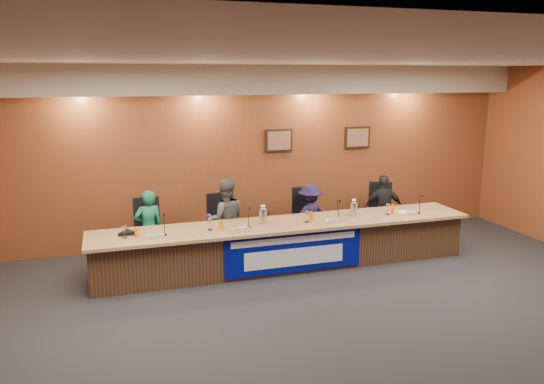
{
  "coord_description": "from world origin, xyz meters",
  "views": [
    {
      "loc": [
        -2.66,
        -5.28,
        3.03
      ],
      "look_at": [
        -0.12,
        2.75,
        1.17
      ],
      "focal_mm": 35.0,
      "sensor_mm": 36.0,
      "label": 1
    }
  ],
  "objects_px": {
    "panelist_b": "(226,219)",
    "office_chair_d": "(380,216)",
    "panelist_d": "(383,209)",
    "carafe_mid": "(263,216)",
    "office_chair_c": "(307,222)",
    "panelist_a": "(149,229)",
    "office_chair_a": "(149,236)",
    "dais_body": "(286,246)",
    "panelist_c": "(310,217)",
    "speakerphone": "(128,233)",
    "banner": "(294,252)",
    "office_chair_b": "(225,229)",
    "carafe_right": "(354,209)"
  },
  "relations": [
    {
      "from": "office_chair_a",
      "to": "carafe_mid",
      "type": "relative_size",
      "value": 1.95
    },
    {
      "from": "dais_body",
      "to": "office_chair_c",
      "type": "bearing_deg",
      "value": 49.0
    },
    {
      "from": "banner",
      "to": "office_chair_a",
      "type": "height_order",
      "value": "banner"
    },
    {
      "from": "banner",
      "to": "carafe_mid",
      "type": "distance_m",
      "value": 0.74
    },
    {
      "from": "panelist_d",
      "to": "office_chair_c",
      "type": "bearing_deg",
      "value": 9.31
    },
    {
      "from": "panelist_d",
      "to": "speakerphone",
      "type": "distance_m",
      "value": 4.61
    },
    {
      "from": "panelist_d",
      "to": "carafe_mid",
      "type": "relative_size",
      "value": 5.12
    },
    {
      "from": "office_chair_c",
      "to": "panelist_a",
      "type": "bearing_deg",
      "value": -177.92
    },
    {
      "from": "carafe_right",
      "to": "office_chair_a",
      "type": "bearing_deg",
      "value": 166.67
    },
    {
      "from": "panelist_b",
      "to": "office_chair_d",
      "type": "relative_size",
      "value": 2.84
    },
    {
      "from": "banner",
      "to": "panelist_d",
      "type": "xyz_separation_m",
      "value": [
        2.13,
        1.09,
        0.25
      ]
    },
    {
      "from": "panelist_a",
      "to": "carafe_right",
      "type": "height_order",
      "value": "panelist_a"
    },
    {
      "from": "panelist_b",
      "to": "panelist_c",
      "type": "relative_size",
      "value": 1.15
    },
    {
      "from": "banner",
      "to": "speakerphone",
      "type": "distance_m",
      "value": 2.51
    },
    {
      "from": "dais_body",
      "to": "office_chair_d",
      "type": "distance_m",
      "value": 2.27
    },
    {
      "from": "office_chair_a",
      "to": "office_chair_d",
      "type": "height_order",
      "value": "same"
    },
    {
      "from": "office_chair_b",
      "to": "carafe_mid",
      "type": "relative_size",
      "value": 1.95
    },
    {
      "from": "dais_body",
      "to": "panelist_d",
      "type": "xyz_separation_m",
      "value": [
        2.13,
        0.68,
        0.28
      ]
    },
    {
      "from": "office_chair_d",
      "to": "speakerphone",
      "type": "distance_m",
      "value": 4.63
    },
    {
      "from": "dais_body",
      "to": "panelist_a",
      "type": "bearing_deg",
      "value": 161.96
    },
    {
      "from": "panelist_c",
      "to": "panelist_a",
      "type": "bearing_deg",
      "value": -8.69
    },
    {
      "from": "panelist_d",
      "to": "office_chair_c",
      "type": "xyz_separation_m",
      "value": [
        -1.45,
        0.1,
        -0.15
      ]
    },
    {
      "from": "banner",
      "to": "panelist_b",
      "type": "relative_size",
      "value": 1.61
    },
    {
      "from": "banner",
      "to": "speakerphone",
      "type": "height_order",
      "value": "speakerphone"
    },
    {
      "from": "office_chair_d",
      "to": "office_chair_b",
      "type": "bearing_deg",
      "value": -156.41
    },
    {
      "from": "office_chair_d",
      "to": "carafe_mid",
      "type": "height_order",
      "value": "carafe_mid"
    },
    {
      "from": "panelist_a",
      "to": "office_chair_a",
      "type": "bearing_deg",
      "value": -98.18
    },
    {
      "from": "office_chair_a",
      "to": "speakerphone",
      "type": "bearing_deg",
      "value": -116.14
    },
    {
      "from": "panelist_d",
      "to": "office_chair_a",
      "type": "xyz_separation_m",
      "value": [
        -4.21,
        0.1,
        -0.15
      ]
    },
    {
      "from": "panelist_c",
      "to": "speakerphone",
      "type": "xyz_separation_m",
      "value": [
        -3.11,
        -0.63,
        0.18
      ]
    },
    {
      "from": "panelist_b",
      "to": "office_chair_c",
      "type": "distance_m",
      "value": 1.51
    },
    {
      "from": "office_chair_b",
      "to": "office_chair_d",
      "type": "relative_size",
      "value": 1.0
    },
    {
      "from": "office_chair_a",
      "to": "office_chair_b",
      "type": "distance_m",
      "value": 1.26
    },
    {
      "from": "panelist_b",
      "to": "panelist_d",
      "type": "bearing_deg",
      "value": -173.16
    },
    {
      "from": "dais_body",
      "to": "office_chair_d",
      "type": "bearing_deg",
      "value": 20.08
    },
    {
      "from": "panelist_b",
      "to": "carafe_mid",
      "type": "xyz_separation_m",
      "value": [
        0.44,
        -0.7,
        0.19
      ]
    },
    {
      "from": "office_chair_d",
      "to": "carafe_mid",
      "type": "relative_size",
      "value": 1.95
    },
    {
      "from": "banner",
      "to": "office_chair_b",
      "type": "distance_m",
      "value": 1.45
    },
    {
      "from": "dais_body",
      "to": "office_chair_c",
      "type": "distance_m",
      "value": 1.04
    },
    {
      "from": "panelist_c",
      "to": "speakerphone",
      "type": "relative_size",
      "value": 3.7
    },
    {
      "from": "dais_body",
      "to": "panelist_b",
      "type": "bearing_deg",
      "value": 140.45
    },
    {
      "from": "office_chair_a",
      "to": "carafe_right",
      "type": "relative_size",
      "value": 2.1
    },
    {
      "from": "speakerphone",
      "to": "panelist_c",
      "type": "bearing_deg",
      "value": 11.47
    },
    {
      "from": "dais_body",
      "to": "carafe_mid",
      "type": "xyz_separation_m",
      "value": [
        -0.39,
        -0.02,
        0.52
      ]
    },
    {
      "from": "office_chair_b",
      "to": "panelist_a",
      "type": "bearing_deg",
      "value": 169.03
    },
    {
      "from": "office_chair_a",
      "to": "panelist_a",
      "type": "bearing_deg",
      "value": -90.57
    },
    {
      "from": "office_chair_c",
      "to": "dais_body",
      "type": "bearing_deg",
      "value": -131.0
    },
    {
      "from": "office_chair_a",
      "to": "carafe_right",
      "type": "height_order",
      "value": "carafe_right"
    },
    {
      "from": "panelist_a",
      "to": "panelist_b",
      "type": "bearing_deg",
      "value": 171.82
    },
    {
      "from": "panelist_d",
      "to": "office_chair_a",
      "type": "bearing_deg",
      "value": 11.89
    }
  ]
}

